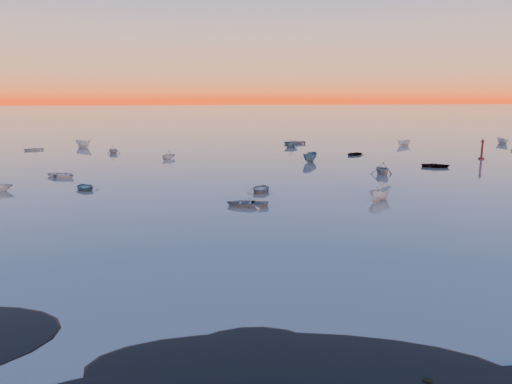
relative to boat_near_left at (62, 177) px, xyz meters
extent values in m
plane|color=slate|center=(19.85, 55.09, 0.00)|extent=(600.00, 600.00, 0.00)
imported|color=beige|center=(0.00, 0.00, 0.00)|extent=(3.71, 4.30, 1.02)
imported|color=beige|center=(34.84, -17.57, 0.00)|extent=(3.58, 3.66, 1.25)
imported|color=slate|center=(40.74, -2.81, 0.00)|extent=(3.74, 1.87, 1.28)
cylinder|color=#40100D|center=(62.06, 9.84, 0.05)|extent=(0.94, 0.94, 0.31)
cylinder|color=#40100D|center=(62.06, 9.84, 1.36)|extent=(0.34, 0.34, 2.72)
cone|color=#40100D|center=(62.06, 9.84, 2.98)|extent=(0.63, 0.63, 0.52)
camera|label=1|loc=(16.59, -64.21, 10.48)|focal=35.00mm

